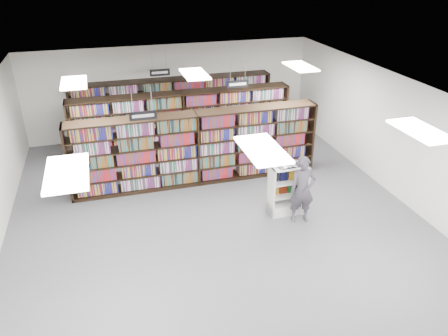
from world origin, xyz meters
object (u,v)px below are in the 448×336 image
object	(u,v)px
shopper	(302,190)
endcap_display	(287,196)
open_book	(288,164)
bookshelf_row_near	(197,148)

from	to	relation	value
shopper	endcap_display	bearing A→B (deg)	118.74
open_book	shopper	size ratio (longest dim) A/B	0.37
open_book	shopper	distance (m)	0.71
endcap_display	shopper	bearing A→B (deg)	-70.04
bookshelf_row_near	open_book	bearing A→B (deg)	-51.50
bookshelf_row_near	endcap_display	world-z (taller)	bookshelf_row_near
endcap_display	open_book	world-z (taller)	open_book
bookshelf_row_near	shopper	xyz separation A→B (m)	(1.99, -2.70, -0.19)
bookshelf_row_near	shopper	distance (m)	3.36
endcap_display	shopper	size ratio (longest dim) A/B	0.77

